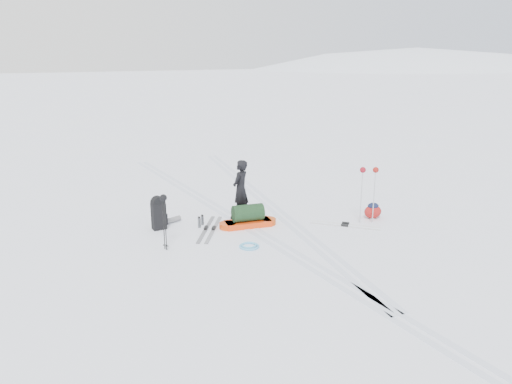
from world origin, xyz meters
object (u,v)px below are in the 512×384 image
Objects in this scene: skier at (241,189)px; pulk_sled at (248,218)px; expedition_rucksack at (160,213)px; ski_poles_black at (164,205)px.

skier is 0.90m from pulk_sled.
skier reaches higher than expedition_rucksack.
expedition_rucksack is 1.61m from ski_poles_black.
pulk_sled is 2.21m from expedition_rucksack.
pulk_sled is (-0.11, -0.69, -0.57)m from skier.
expedition_rucksack reaches higher than pulk_sled.
skier is at bearing 48.45° from ski_poles_black.
expedition_rucksack is at bearing -40.88° from skier.
pulk_sled is 1.80× the size of expedition_rucksack.
skier is at bearing 88.73° from pulk_sled.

